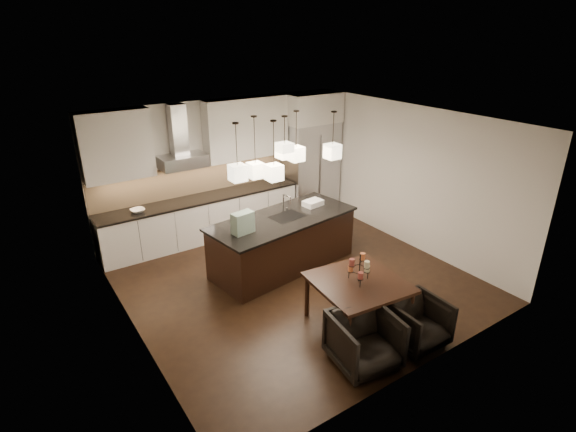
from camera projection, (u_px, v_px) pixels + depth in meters
floor at (294, 280)px, 7.96m from camera, size 5.50×5.50×0.02m
ceiling at (295, 120)px, 6.85m from camera, size 5.50×5.50×0.02m
wall_back at (221, 166)px, 9.51m from camera, size 5.50×0.02×2.80m
wall_front at (428, 278)px, 5.30m from camera, size 5.50×0.02×2.80m
wall_left at (125, 249)px, 5.99m from camera, size 0.02×5.50×2.80m
wall_right at (410, 177)px, 8.82m from camera, size 0.02×5.50×2.80m
refrigerator at (311, 169)px, 10.43m from camera, size 1.20×0.72×2.15m
fridge_panel at (312, 108)px, 9.88m from camera, size 1.26×0.72×0.65m
lower_cabinets at (203, 219)px, 9.32m from camera, size 4.21×0.62×0.88m
countertop at (201, 198)px, 9.14m from camera, size 4.21×0.66×0.04m
backsplash at (194, 179)px, 9.23m from camera, size 4.21×0.02×0.63m
upper_cab_left at (116, 146)px, 7.98m from camera, size 1.25×0.35×1.25m
upper_cab_right at (247, 128)px, 9.35m from camera, size 1.85×0.35×1.25m
hood_canopy at (183, 161)px, 8.70m from camera, size 0.90×0.52×0.24m
hood_chimney at (178, 129)px, 8.55m from camera, size 0.30×0.28×0.96m
fruit_bowl at (138, 211)px, 8.40m from camera, size 0.28×0.28×0.06m
island_body at (283, 243)px, 8.23m from camera, size 2.78×1.42×0.94m
island_top at (283, 219)px, 8.04m from camera, size 2.88×1.51×0.04m
faucet at (283, 204)px, 8.09m from camera, size 0.14×0.27×0.40m
tote_bag at (243, 223)px, 7.37m from camera, size 0.38×0.24×0.36m
food_container at (313, 203)px, 8.54m from camera, size 0.39×0.30×0.11m
dining_table at (357, 303)px, 6.62m from camera, size 1.36×1.36×0.74m
candelabra at (360, 268)px, 6.39m from camera, size 0.39×0.39×0.44m
candle_a at (367, 268)px, 6.47m from camera, size 0.08×0.08×0.10m
candle_b at (351, 268)px, 6.47m from camera, size 0.08×0.08×0.10m
candle_c at (361, 276)px, 6.28m from camera, size 0.08×0.08×0.10m
candle_d at (363, 256)px, 6.46m from camera, size 0.08×0.08×0.10m
candle_e at (352, 262)px, 6.30m from camera, size 0.08×0.08×0.10m
candle_f at (367, 264)px, 6.25m from camera, size 0.08×0.08×0.10m
armchair_left at (364, 341)px, 5.83m from camera, size 0.91×0.93×0.75m
armchair_right at (418, 322)px, 6.24m from camera, size 0.75×0.77×0.68m
pendant_a at (238, 173)px, 7.07m from camera, size 0.24×0.24×0.26m
pendant_b at (255, 170)px, 7.62m from camera, size 0.24×0.24×0.26m
pendant_c at (285, 150)px, 7.50m from camera, size 0.24×0.24×0.26m
pendant_d at (296, 154)px, 8.02m from camera, size 0.24×0.24×0.26m
pendant_e at (332, 151)px, 7.93m from camera, size 0.24×0.24×0.26m
pendant_f at (274, 172)px, 7.26m from camera, size 0.24×0.24×0.26m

